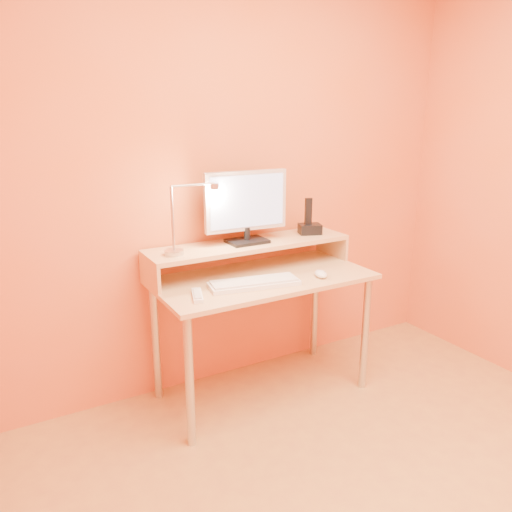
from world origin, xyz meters
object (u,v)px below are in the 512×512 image
phone_dock (310,229)px  keyboard (254,284)px  lamp_base (174,252)px  remote_control (197,295)px  monitor_panel (246,201)px  mouse (321,274)px

phone_dock → keyboard: bearing=-134.0°
lamp_base → remote_control: bearing=-84.9°
remote_control → monitor_panel: bearing=52.1°
monitor_panel → lamp_base: 0.50m
phone_dock → remote_control: (-0.86, -0.27, -0.18)m
lamp_base → phone_dock: size_ratio=0.77×
phone_dock → remote_control: 0.92m
lamp_base → keyboard: 0.45m
keyboard → remote_control: keyboard is taller
keyboard → mouse: 0.39m
phone_dock → keyboard: (-0.54, -0.26, -0.18)m
keyboard → lamp_base: bearing=156.4°
phone_dock → monitor_panel: bearing=-161.5°
lamp_base → mouse: 0.81m
remote_control → phone_dock: bearing=36.2°
keyboard → mouse: bearing=1.7°
remote_control → keyboard: bearing=20.2°
monitor_panel → remote_control: (-0.43, -0.28, -0.39)m
monitor_panel → keyboard: 0.48m
monitor_panel → keyboard: monitor_panel is taller
monitor_panel → mouse: size_ratio=4.46×
phone_dock → keyboard: size_ratio=0.27×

